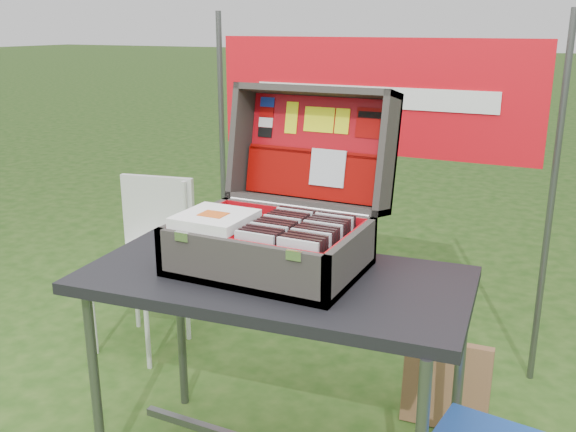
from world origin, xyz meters
The scene contains 87 objects.
table centered at (0.07, -0.07, 0.41)m, with size 1.31×0.65×0.82m, color black, non-canonical shape.
table_top centered at (0.07, -0.07, 0.80)m, with size 1.31×0.65×0.04m, color black.
table_leg_fl centered at (-0.53, -0.34, 0.39)m, with size 0.04×0.04×0.78m, color #59595B.
table_leg_bl centered at (-0.53, 0.20, 0.39)m, with size 0.04×0.04×0.78m, color #59595B.
table_leg_br centered at (0.66, 0.20, 0.39)m, with size 0.04×0.04×0.78m, color #59595B.
suitcase centered at (0.03, 0.03, 1.11)m, with size 0.62×0.61×0.59m, color #46423E, non-canonical shape.
suitcase_base_bottom centered at (0.03, -0.03, 0.83)m, with size 0.62×0.45×0.02m, color #46423E.
suitcase_base_wall_front centered at (0.03, -0.24, 0.90)m, with size 0.62×0.02×0.17m, color #46423E.
suitcase_base_wall_back centered at (0.03, 0.18, 0.90)m, with size 0.62×0.02×0.17m, color #46423E.
suitcase_base_wall_left centered at (-0.27, -0.03, 0.90)m, with size 0.02×0.45×0.17m, color #46423E.
suitcase_base_wall_right centered at (0.33, -0.03, 0.90)m, with size 0.02×0.45×0.17m, color #46423E.
suitcase_liner_floor centered at (0.03, -0.03, 0.85)m, with size 0.57×0.40×0.01m, color red.
suitcase_latch_left centered at (-0.17, -0.26, 0.98)m, with size 0.05×0.01×0.03m, color silver.
suitcase_latch_right centered at (0.23, -0.26, 0.98)m, with size 0.05×0.01×0.03m, color silver.
suitcase_hinge centered at (0.03, 0.19, 0.99)m, with size 0.02×0.02×0.56m, color silver.
suitcase_lid_back centered at (0.03, 0.39, 1.17)m, with size 0.62×0.45×0.02m, color #46423E.
suitcase_lid_rim_far centered at (0.03, 0.36, 1.39)m, with size 0.62×0.02×0.17m, color #46423E.
suitcase_lid_rim_near centered at (0.03, 0.27, 0.98)m, with size 0.62×0.02×0.17m, color #46423E.
suitcase_lid_rim_left centered at (-0.27, 0.32, 1.19)m, with size 0.02×0.45×0.17m, color #46423E.
suitcase_lid_rim_right centered at (0.33, 0.32, 1.19)m, with size 0.02×0.45×0.17m, color #46423E.
suitcase_lid_liner centered at (0.03, 0.37, 1.18)m, with size 0.57×0.39×0.01m, color red.
suitcase_liner_wall_front centered at (0.03, -0.23, 0.91)m, with size 0.57×0.01×0.14m, color red.
suitcase_liner_wall_back centered at (0.03, 0.16, 0.91)m, with size 0.57×0.01×0.14m, color red.
suitcase_liner_wall_left centered at (-0.25, -0.03, 0.91)m, with size 0.01×0.40×0.14m, color red.
suitcase_liner_wall_right centered at (0.32, -0.03, 0.91)m, with size 0.01×0.40×0.14m, color red.
suitcase_lid_pocket centered at (0.03, 0.33, 1.08)m, with size 0.55×0.18×0.03m, color #810603.
suitcase_pocket_edge centered at (0.03, 0.34, 1.17)m, with size 0.54×0.02×0.02m, color #810603.
suitcase_pocket_cd centered at (0.10, 0.32, 1.11)m, with size 0.14×0.14×0.01m, color silver.
lid_sticker_cc_a centered at (-0.20, 0.40, 1.34)m, with size 0.06×0.04×0.00m, color #1933B2.
lid_sticker_cc_b centered at (-0.20, 0.39, 1.30)m, with size 0.06×0.04×0.00m, color #9C0605.
lid_sticker_cc_c centered at (-0.20, 0.38, 1.26)m, with size 0.06×0.04×0.00m, color white.
lid_sticker_cc_d centered at (-0.20, 0.37, 1.22)m, with size 0.06×0.04×0.00m, color black.
lid_card_neon_tall centered at (-0.08, 0.39, 1.28)m, with size 0.05×0.12×0.00m, color #F5FD18.
lid_card_neon_main centered at (0.03, 0.39, 1.28)m, with size 0.12×0.09×0.00m, color #F5FD18.
lid_card_neon_small centered at (0.13, 0.39, 1.28)m, with size 0.06×0.09×0.00m, color #F5FD18.
lid_sticker_band centered at (0.24, 0.39, 1.28)m, with size 0.11×0.11×0.00m, color #9C0605.
lid_sticker_band_bar centered at (0.24, 0.39, 1.31)m, with size 0.10×0.02×0.00m, color black.
cd_left_0 centered at (0.07, -0.21, 0.93)m, with size 0.14×0.01×0.16m, color silver.
cd_left_1 centered at (0.07, -0.18, 0.93)m, with size 0.14×0.01×0.16m, color black.
cd_left_2 centered at (0.07, -0.16, 0.93)m, with size 0.14×0.01×0.16m, color black.
cd_left_3 centered at (0.07, -0.13, 0.93)m, with size 0.14×0.01×0.16m, color black.
cd_left_4 centered at (0.07, -0.11, 0.93)m, with size 0.14×0.01×0.16m, color silver.
cd_left_5 centered at (0.07, -0.08, 0.93)m, with size 0.14×0.01×0.16m, color black.
cd_left_6 centered at (0.07, -0.06, 0.93)m, with size 0.14×0.01×0.16m, color black.
cd_left_7 centered at (0.07, -0.04, 0.93)m, with size 0.14×0.01×0.16m, color black.
cd_left_8 centered at (0.07, -0.01, 0.93)m, with size 0.14×0.01×0.16m, color silver.
cd_left_9 centered at (0.07, 0.01, 0.93)m, with size 0.14×0.01×0.16m, color black.
cd_left_10 centered at (0.07, 0.04, 0.93)m, with size 0.14×0.01×0.16m, color black.
cd_left_11 centered at (0.07, 0.06, 0.93)m, with size 0.14×0.01×0.16m, color black.
cd_left_12 centered at (0.07, 0.09, 0.93)m, with size 0.14×0.01×0.16m, color silver.
cd_left_13 centered at (0.07, 0.11, 0.93)m, with size 0.14×0.01×0.16m, color black.
cd_right_0 centered at (0.22, -0.21, 0.93)m, with size 0.14×0.01×0.16m, color silver.
cd_right_1 centered at (0.22, -0.18, 0.93)m, with size 0.14×0.01×0.16m, color black.
cd_right_2 centered at (0.22, -0.16, 0.93)m, with size 0.14×0.01×0.16m, color black.
cd_right_3 centered at (0.22, -0.13, 0.93)m, with size 0.14×0.01×0.16m, color black.
cd_right_4 centered at (0.22, -0.11, 0.93)m, with size 0.14×0.01×0.16m, color silver.
cd_right_5 centered at (0.22, -0.08, 0.93)m, with size 0.14×0.01×0.16m, color black.
cd_right_6 centered at (0.22, -0.06, 0.93)m, with size 0.14×0.01×0.16m, color black.
cd_right_7 centered at (0.22, -0.04, 0.93)m, with size 0.14×0.01×0.16m, color black.
cd_right_8 centered at (0.22, -0.01, 0.93)m, with size 0.14×0.01×0.16m, color silver.
cd_right_9 centered at (0.22, 0.01, 0.93)m, with size 0.14×0.01×0.16m, color black.
cd_right_10 centered at (0.22, 0.04, 0.93)m, with size 0.14×0.01×0.16m, color black.
cd_right_11 centered at (0.22, 0.06, 0.93)m, with size 0.14×0.01×0.16m, color black.
cd_right_12 centered at (0.22, 0.09, 0.93)m, with size 0.14×0.01×0.16m, color silver.
cd_right_13 centered at (0.22, 0.11, 0.93)m, with size 0.14×0.01×0.16m, color black.
songbook_0 centered at (-0.13, -0.12, 0.99)m, with size 0.23×0.23×0.01m, color white.
songbook_1 centered at (-0.13, -0.12, 0.99)m, with size 0.23×0.23×0.01m, color white.
songbook_2 centered at (-0.13, -0.12, 1.00)m, with size 0.23×0.23×0.01m, color white.
songbook_3 centered at (-0.13, -0.12, 1.00)m, with size 0.23×0.23×0.01m, color white.
songbook_4 centered at (-0.13, -0.12, 1.01)m, with size 0.23×0.23×0.01m, color white.
songbook_5 centered at (-0.13, -0.12, 1.01)m, with size 0.23×0.23×0.01m, color white.
songbook_6 centered at (-0.13, -0.12, 1.02)m, with size 0.23×0.23×0.01m, color white.
songbook_graphic centered at (-0.13, -0.13, 1.02)m, with size 0.09×0.07×0.00m, color #D85919.
chair centered at (-1.02, 0.54, 0.44)m, with size 0.40×0.44×0.88m, color silver, non-canonical shape.
chair_seat centered at (-1.02, 0.54, 0.45)m, with size 0.40×0.40×0.03m, color silver.
chair_backrest centered at (-1.02, 0.73, 0.67)m, with size 0.40×0.03×0.42m, color silver.
chair_leg_fl centered at (-1.19, 0.37, 0.23)m, with size 0.02×0.02×0.45m, color silver.
chair_leg_fr centered at (-0.85, 0.37, 0.23)m, with size 0.02×0.02×0.45m, color silver.
chair_leg_bl centered at (-1.19, 0.71, 0.23)m, with size 0.02×0.02×0.45m, color silver.
chair_leg_br centered at (-0.85, 0.71, 0.23)m, with size 0.02×0.02×0.45m, color silver.
chair_upright_left centered at (-1.19, 0.73, 0.66)m, with size 0.02×0.02×0.42m, color silver.
chair_upright_right centered at (-0.85, 0.73, 0.66)m, with size 0.02×0.02×0.42m, color silver.
cardboard_box centered at (0.56, 0.54, 0.19)m, with size 0.36×0.06×0.38m, color #986C46.
banner_post_left centered at (-0.85, 1.10, 0.85)m, with size 0.03×0.03×1.70m, color #59595B.
banner_post_right centered at (0.85, 1.10, 0.85)m, with size 0.03×0.03×1.70m, color #59595B.
banner centered at (0.00, 1.09, 1.30)m, with size 1.60×0.01×0.55m, color red.
banner_text centered at (0.00, 1.08, 1.30)m, with size 1.20×0.00×0.10m, color white.
Camera 1 is at (1.00, -1.87, 1.63)m, focal length 40.00 mm.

